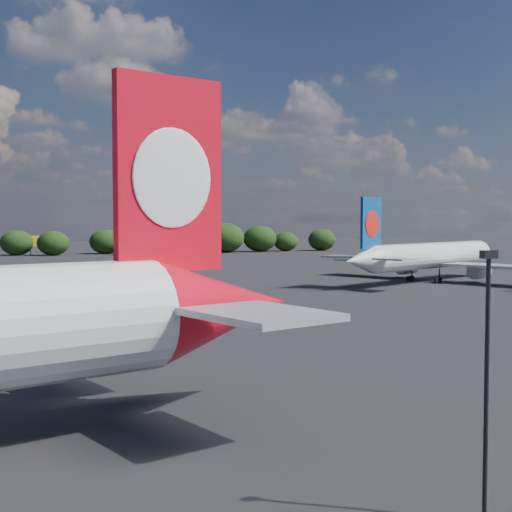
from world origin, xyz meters
name	(u,v)px	position (x,y,z in m)	size (l,w,h in m)	color
china_southern_airliner	(426,257)	(67.47, 68.93, 4.13)	(39.32, 37.92, 13.55)	white
apron_lamp_post	(487,369)	(15.91, -10.27, 5.28)	(0.55, 0.30, 9.29)	black
billboard_yellow	(31,242)	(12.00, 182.00, 3.87)	(5.00, 0.30, 5.50)	yellow
horizon_treeline	(43,243)	(15.09, 179.40, 3.58)	(200.72, 13.71, 9.07)	black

